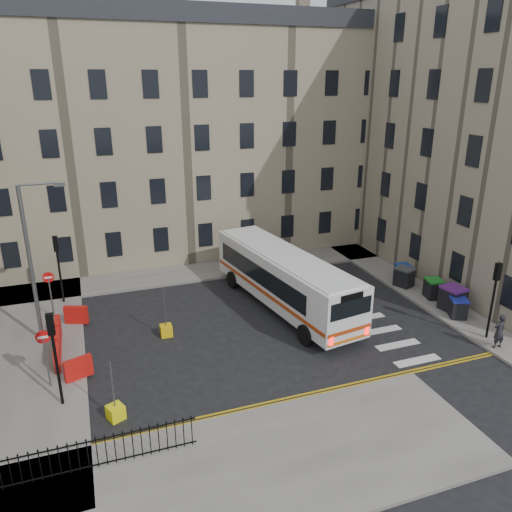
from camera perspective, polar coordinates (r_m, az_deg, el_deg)
ground at (r=28.26m, az=4.02°, el=-7.26°), size 120.00×120.00×0.00m
pavement_north at (r=34.32m, az=-11.07°, el=-2.40°), size 36.00×3.20×0.15m
pavement_east at (r=35.54m, az=14.82°, el=-1.92°), size 2.40×26.00×0.15m
pavement_west at (r=27.41m, az=-25.35°, el=-10.05°), size 6.00×22.00×0.15m
pavement_sw at (r=18.50m, az=-4.25°, el=-23.92°), size 20.00×6.00×0.15m
terrace_north at (r=38.83m, az=-15.09°, el=12.94°), size 38.30×10.80×17.20m
traffic_light_east at (r=27.61m, az=25.62°, el=-3.42°), size 0.28×0.22×4.10m
traffic_light_nw at (r=31.15m, az=-21.71°, el=-0.31°), size 0.28×0.22×4.10m
traffic_light_sw at (r=21.50m, az=-22.12°, el=-9.44°), size 0.28×0.22×4.10m
streetlamp at (r=26.51m, az=-24.39°, el=-0.74°), size 0.50×0.22×8.14m
no_entry_north at (r=29.58m, az=-22.54°, el=-3.12°), size 0.60×0.08×3.00m
no_entry_south at (r=23.23m, az=-23.02°, el=-9.54°), size 0.60×0.08×3.00m
roadworks_barriers at (r=26.49m, az=-20.94°, el=-9.03°), size 1.66×6.26×1.00m
iron_railings at (r=19.11m, az=-19.14°, el=-20.77°), size 7.80×0.04×1.20m
bus at (r=28.94m, az=3.24°, el=-2.44°), size 4.63×12.33×3.28m
wheelie_bin_a at (r=30.12m, az=22.08°, el=-5.48°), size 1.23×1.29×1.12m
wheelie_bin_b at (r=30.80m, az=21.56°, el=-4.54°), size 1.27×1.42×1.42m
wheelie_bin_c at (r=32.13m, az=19.62°, el=-3.52°), size 1.14×1.24×1.18m
wheelie_bin_d at (r=33.33m, az=16.58°, el=-2.29°), size 1.31×1.39×1.22m
wheelie_bin_e at (r=34.00m, az=16.44°, el=-1.89°), size 1.06×1.18×1.15m
pedestrian at (r=27.53m, az=26.04°, el=-7.72°), size 0.67×0.45×1.82m
bollard_yellow at (r=26.86m, az=-10.23°, el=-8.37°), size 0.60×0.60×0.60m
bollard_chevron at (r=21.47m, az=-15.74°, el=-16.81°), size 0.79×0.79×0.60m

